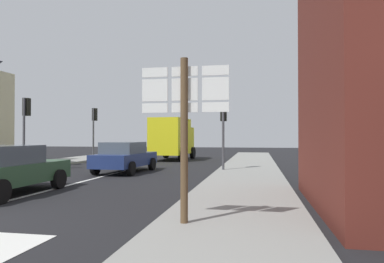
{
  "coord_description": "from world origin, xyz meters",
  "views": [
    {
      "loc": [
        6.62,
        -5.46,
        1.74
      ],
      "look_at": [
        3.3,
        12.16,
        2.0
      ],
      "focal_mm": 32.65,
      "sensor_mm": 36.0,
      "label": 1
    }
  ],
  "objects_px": {
    "traffic_light_far_left": "(94,122)",
    "traffic_light_near_left": "(26,117)",
    "traffic_light_near_right": "(223,121)",
    "delivery_truck": "(172,138)",
    "sedan_far": "(125,157)",
    "sedan_near": "(5,169)",
    "route_sign_post": "(184,122)"
  },
  "relations": [
    {
      "from": "route_sign_post",
      "to": "traffic_light_near_left",
      "type": "bearing_deg",
      "value": 137.22
    },
    {
      "from": "route_sign_post",
      "to": "traffic_light_near_right",
      "type": "relative_size",
      "value": 0.94
    },
    {
      "from": "sedan_far",
      "to": "traffic_light_near_right",
      "type": "height_order",
      "value": "traffic_light_near_right"
    },
    {
      "from": "sedan_near",
      "to": "route_sign_post",
      "type": "bearing_deg",
      "value": -25.13
    },
    {
      "from": "sedan_far",
      "to": "route_sign_post",
      "type": "relative_size",
      "value": 1.34
    },
    {
      "from": "sedan_near",
      "to": "sedan_far",
      "type": "bearing_deg",
      "value": 81.06
    },
    {
      "from": "sedan_near",
      "to": "delivery_truck",
      "type": "bearing_deg",
      "value": 85.81
    },
    {
      "from": "traffic_light_near_right",
      "to": "traffic_light_far_left",
      "type": "height_order",
      "value": "traffic_light_far_left"
    },
    {
      "from": "sedan_near",
      "to": "route_sign_post",
      "type": "height_order",
      "value": "route_sign_post"
    },
    {
      "from": "delivery_truck",
      "to": "traffic_light_near_right",
      "type": "relative_size",
      "value": 1.5
    },
    {
      "from": "route_sign_post",
      "to": "traffic_light_near_left",
      "type": "distance_m",
      "value": 13.99
    },
    {
      "from": "route_sign_post",
      "to": "traffic_light_near_right",
      "type": "xyz_separation_m",
      "value": [
        -0.3,
        10.63,
        0.51
      ]
    },
    {
      "from": "sedan_near",
      "to": "sedan_far",
      "type": "relative_size",
      "value": 0.98
    },
    {
      "from": "traffic_light_near_right",
      "to": "traffic_light_near_left",
      "type": "relative_size",
      "value": 0.92
    },
    {
      "from": "sedan_far",
      "to": "delivery_truck",
      "type": "xyz_separation_m",
      "value": [
        0.1,
        9.16,
        0.89
      ]
    },
    {
      "from": "sedan_near",
      "to": "delivery_truck",
      "type": "xyz_separation_m",
      "value": [
        1.17,
        15.98,
        0.89
      ]
    },
    {
      "from": "sedan_far",
      "to": "route_sign_post",
      "type": "xyz_separation_m",
      "value": [
        4.99,
        -9.66,
        1.24
      ]
    },
    {
      "from": "delivery_truck",
      "to": "traffic_light_near_right",
      "type": "distance_m",
      "value": 9.42
    },
    {
      "from": "route_sign_post",
      "to": "traffic_light_near_right",
      "type": "height_order",
      "value": "traffic_light_near_right"
    },
    {
      "from": "route_sign_post",
      "to": "traffic_light_far_left",
      "type": "distance_m",
      "value": 19.91
    },
    {
      "from": "sedan_far",
      "to": "traffic_light_far_left",
      "type": "bearing_deg",
      "value": 125.48
    },
    {
      "from": "sedan_near",
      "to": "traffic_light_near_right",
      "type": "distance_m",
      "value": 9.85
    },
    {
      "from": "delivery_truck",
      "to": "sedan_far",
      "type": "bearing_deg",
      "value": -90.62
    },
    {
      "from": "traffic_light_near_right",
      "to": "traffic_light_far_left",
      "type": "relative_size",
      "value": 0.9
    },
    {
      "from": "traffic_light_far_left",
      "to": "traffic_light_near_left",
      "type": "relative_size",
      "value": 1.02
    },
    {
      "from": "traffic_light_near_left",
      "to": "sedan_near",
      "type": "bearing_deg",
      "value": -57.74
    },
    {
      "from": "sedan_near",
      "to": "sedan_far",
      "type": "distance_m",
      "value": 6.9
    },
    {
      "from": "delivery_truck",
      "to": "traffic_light_near_left",
      "type": "relative_size",
      "value": 1.38
    },
    {
      "from": "traffic_light_near_right",
      "to": "sedan_far",
      "type": "bearing_deg",
      "value": -168.24
    },
    {
      "from": "sedan_near",
      "to": "traffic_light_near_left",
      "type": "bearing_deg",
      "value": 122.26
    },
    {
      "from": "traffic_light_far_left",
      "to": "traffic_light_near_left",
      "type": "xyz_separation_m",
      "value": [
        0.0,
        -7.56,
        -0.06
      ]
    },
    {
      "from": "delivery_truck",
      "to": "route_sign_post",
      "type": "distance_m",
      "value": 19.45
    }
  ]
}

